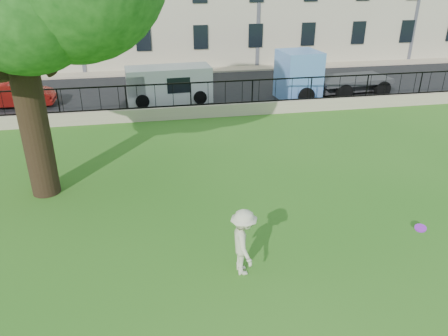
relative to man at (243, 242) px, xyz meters
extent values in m
plane|color=#286718|center=(0.14, -0.16, -0.84)|extent=(120.00, 120.00, 0.00)
cube|color=tan|center=(0.14, 11.84, -0.54)|extent=(50.00, 0.40, 0.60)
cube|color=black|center=(0.14, 11.84, -0.21)|extent=(50.00, 0.05, 0.06)
cube|color=black|center=(0.14, 11.84, 0.86)|extent=(50.00, 0.05, 0.06)
cube|color=black|center=(0.14, 16.54, -0.84)|extent=(60.00, 9.00, 0.01)
cube|color=tan|center=(0.14, 21.74, -0.78)|extent=(60.00, 1.40, 0.12)
cylinder|color=black|center=(-5.38, 5.12, 1.54)|extent=(0.87, 0.87, 4.77)
imported|color=beige|center=(0.00, 0.00, 0.00)|extent=(0.64, 1.10, 1.69)
cylinder|color=purple|center=(4.14, -0.57, 0.26)|extent=(0.30, 0.30, 0.12)
imported|color=maroon|center=(-8.62, 15.24, -0.19)|extent=(3.98, 1.42, 1.31)
cube|color=silver|center=(-0.69, 14.82, 0.09)|extent=(4.53, 1.99, 1.86)
cube|color=#6296E7|center=(8.31, 14.24, 0.45)|extent=(6.38, 2.85, 2.59)
camera|label=1|loc=(-2.01, -8.27, 5.91)|focal=35.00mm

